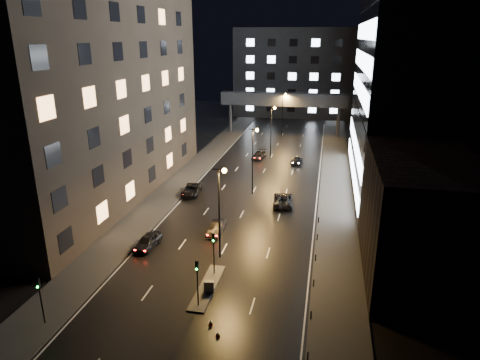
{
  "coord_description": "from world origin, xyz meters",
  "views": [
    {
      "loc": [
        10.5,
        -31.99,
        22.85
      ],
      "look_at": [
        -0.77,
        22.5,
        4.0
      ],
      "focal_mm": 32.0,
      "sensor_mm": 36.0,
      "label": 1
    }
  ],
  "objects_px": {
    "car_away_c": "(191,190)",
    "car_toward_a": "(283,200)",
    "car_away_b": "(216,228)",
    "car_away_d": "(259,155)",
    "car_away_a": "(147,241)",
    "utility_cabinet": "(209,286)",
    "car_toward_b": "(297,160)"
  },
  "relations": [
    {
      "from": "car_away_b",
      "to": "car_toward_a",
      "type": "distance_m",
      "value": 12.88
    },
    {
      "from": "car_away_c",
      "to": "car_away_d",
      "type": "relative_size",
      "value": 1.07
    },
    {
      "from": "car_toward_b",
      "to": "car_away_d",
      "type": "bearing_deg",
      "value": -9.03
    },
    {
      "from": "car_away_b",
      "to": "car_toward_a",
      "type": "bearing_deg",
      "value": 58.5
    },
    {
      "from": "car_away_c",
      "to": "car_toward_b",
      "type": "distance_m",
      "value": 24.41
    },
    {
      "from": "car_away_c",
      "to": "car_toward_a",
      "type": "bearing_deg",
      "value": -10.86
    },
    {
      "from": "car_away_c",
      "to": "utility_cabinet",
      "type": "height_order",
      "value": "car_away_c"
    },
    {
      "from": "car_away_c",
      "to": "car_away_b",
      "type": "bearing_deg",
      "value": -64.89
    },
    {
      "from": "car_toward_a",
      "to": "car_toward_b",
      "type": "relative_size",
      "value": 1.3
    },
    {
      "from": "car_away_b",
      "to": "car_away_c",
      "type": "distance_m",
      "value": 14.23
    },
    {
      "from": "car_away_b",
      "to": "car_away_d",
      "type": "relative_size",
      "value": 0.87
    },
    {
      "from": "car_toward_a",
      "to": "utility_cabinet",
      "type": "bearing_deg",
      "value": 73.9
    },
    {
      "from": "car_away_d",
      "to": "car_toward_b",
      "type": "height_order",
      "value": "car_away_d"
    },
    {
      "from": "car_away_a",
      "to": "car_toward_b",
      "type": "height_order",
      "value": "car_away_a"
    },
    {
      "from": "car_away_d",
      "to": "utility_cabinet",
      "type": "distance_m",
      "value": 46.39
    },
    {
      "from": "car_toward_a",
      "to": "car_away_a",
      "type": "bearing_deg",
      "value": 44.03
    },
    {
      "from": "car_away_b",
      "to": "utility_cabinet",
      "type": "relative_size",
      "value": 3.69
    },
    {
      "from": "car_away_d",
      "to": "utility_cabinet",
      "type": "relative_size",
      "value": 4.22
    },
    {
      "from": "car_away_a",
      "to": "car_away_d",
      "type": "height_order",
      "value": "car_away_a"
    },
    {
      "from": "car_away_d",
      "to": "utility_cabinet",
      "type": "xyz_separation_m",
      "value": [
        2.86,
        -46.3,
        0.02
      ]
    },
    {
      "from": "car_away_a",
      "to": "car_away_d",
      "type": "bearing_deg",
      "value": 85.93
    },
    {
      "from": "car_away_c",
      "to": "car_away_d",
      "type": "distance_m",
      "value": 22.57
    },
    {
      "from": "car_away_a",
      "to": "car_toward_b",
      "type": "bearing_deg",
      "value": 74.85
    },
    {
      "from": "car_away_c",
      "to": "car_away_a",
      "type": "bearing_deg",
      "value": -93.61
    },
    {
      "from": "car_away_a",
      "to": "car_away_c",
      "type": "height_order",
      "value": "car_away_a"
    },
    {
      "from": "car_toward_b",
      "to": "utility_cabinet",
      "type": "relative_size",
      "value": 3.83
    },
    {
      "from": "car_away_b",
      "to": "car_away_d",
      "type": "bearing_deg",
      "value": 91.39
    },
    {
      "from": "car_away_d",
      "to": "car_away_a",
      "type": "bearing_deg",
      "value": -92.21
    },
    {
      "from": "car_toward_a",
      "to": "car_toward_b",
      "type": "distance_m",
      "value": 21.23
    },
    {
      "from": "car_away_b",
      "to": "car_away_d",
      "type": "distance_m",
      "value": 33.82
    },
    {
      "from": "car_away_d",
      "to": "car_toward_b",
      "type": "xyz_separation_m",
      "value": [
        7.45,
        -1.72,
        -0.06
      ]
    },
    {
      "from": "car_toward_a",
      "to": "car_toward_b",
      "type": "xyz_separation_m",
      "value": [
        0.25,
        21.23,
        -0.16
      ]
    }
  ]
}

